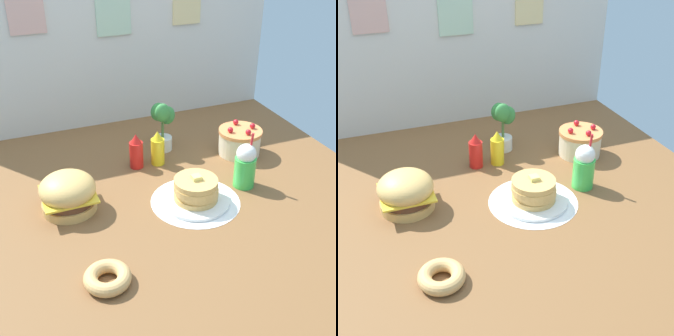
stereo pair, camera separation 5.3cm
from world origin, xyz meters
The scene contains 11 objects.
ground_plane centered at (0.00, 0.00, -0.01)m, with size 2.20×2.19×0.02m, color brown.
back_wall centered at (0.00, 1.09, 0.52)m, with size 2.20×0.04×1.03m.
doily_mat centered at (0.06, -0.03, 0.00)m, with size 0.46×0.46×0.00m, color white.
burger centered at (-0.55, 0.15, 0.10)m, with size 0.28×0.28×0.20m.
pancake_stack centered at (0.06, -0.03, 0.06)m, with size 0.36×0.36×0.16m.
layer_cake centered at (0.54, 0.35, 0.08)m, with size 0.26×0.26×0.19m.
ketchup_bottle centered at (-0.10, 0.42, 0.10)m, with size 0.08×0.08×0.21m.
mustard_bottle centered at (0.03, 0.41, 0.10)m, with size 0.08×0.08×0.21m.
cream_soda_cup centered at (0.38, 0.01, 0.12)m, with size 0.12×0.12×0.32m.
donut_pink_glaze centered at (-0.51, -0.42, 0.03)m, with size 0.20×0.20×0.06m.
potted_plant centered at (0.12, 0.57, 0.17)m, with size 0.15×0.13×0.32m.
Camera 2 is at (-0.73, -1.75, 1.33)m, focal length 47.40 mm.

